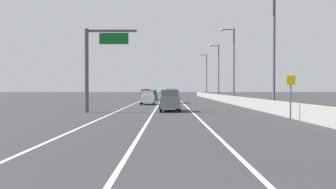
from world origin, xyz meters
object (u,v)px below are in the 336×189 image
Objects in this scene: lamp_post_right_second at (270,44)px; car_gray_1 at (168,101)px; car_green_3 at (151,95)px; car_red_2 at (144,93)px; car_white_4 at (146,98)px; car_silver_0 at (170,96)px; lamp_post_right_third at (231,61)px; lamp_post_right_fifth at (204,73)px; lamp_post_right_fourth at (216,68)px; speed_advisory_sign at (289,94)px; overhead_sign_gantry at (93,60)px; car_blue_5 at (146,93)px.

lamp_post_right_second reaches higher than car_gray_1.
car_green_3 is at bearing 110.11° from lamp_post_right_second.
car_white_4 is at bearing -85.57° from car_red_2.
car_silver_0 is 1.14× the size of car_white_4.
car_gray_1 is (-9.15, -17.05, -5.19)m from lamp_post_right_third.
lamp_post_right_third is 1.00× the size of lamp_post_right_fifth.
lamp_post_right_fifth is 16.17m from car_red_2.
lamp_post_right_fifth is at bearing 89.65° from lamp_post_right_third.
lamp_post_right_fourth is at bearing -89.03° from lamp_post_right_fifth.
lamp_post_right_fourth reaches higher than car_silver_0.
lamp_post_right_second reaches higher than car_red_2.
speed_advisory_sign reaches higher than car_red_2.
car_silver_0 is (-9.07, -35.26, -5.14)m from lamp_post_right_fifth.
lamp_post_right_second is 18.49m from lamp_post_right_third.
car_red_2 is 21.37m from car_green_3.
lamp_post_right_fourth reaches higher than car_green_3.
lamp_post_right_fifth is at bearing 89.84° from lamp_post_right_second.
car_gray_1 reaches higher than car_red_2.
lamp_post_right_third reaches higher than speed_advisory_sign.
speed_advisory_sign is at bearing -28.13° from overhead_sign_gantry.
car_green_3 is (-11.15, 41.82, -0.82)m from speed_advisory_sign.
car_silver_0 is at bearing -79.80° from car_red_2.
car_white_4 is (3.06, -39.52, -0.06)m from car_red_2.
speed_advisory_sign is 0.28× the size of lamp_post_right_second.
lamp_post_right_second is 22.68m from car_silver_0.
car_gray_1 is (-8.06, 9.61, -0.76)m from speed_advisory_sign.
lamp_post_right_second is 36.98m from lamp_post_right_fourth.
lamp_post_right_second is 55.47m from lamp_post_right_fifth.
speed_advisory_sign is 0.71× the size of car_red_2.
lamp_post_right_fourth is 2.64× the size of car_white_4.
lamp_post_right_fourth is (1.63, 45.15, 4.43)m from speed_advisory_sign.
speed_advisory_sign is 29.43m from car_silver_0.
overhead_sign_gantry is 1.82× the size of car_white_4.
lamp_post_right_fourth reaches higher than overhead_sign_gantry.
lamp_post_right_fourth is 1.00× the size of lamp_post_right_fifth.
overhead_sign_gantry is 24.61m from lamp_post_right_third.
lamp_post_right_second is 2.31× the size of car_silver_0.
car_blue_5 reaches higher than car_green_3.
lamp_post_right_third is at bearing -11.03° from car_silver_0.
lamp_post_right_second is 2.56× the size of car_red_2.
lamp_post_right_fifth reaches higher than car_red_2.
overhead_sign_gantry reaches higher than car_green_3.
lamp_post_right_fourth is at bearing 60.77° from car_silver_0.
car_blue_5 is (-0.10, 11.03, 0.02)m from car_red_2.
car_blue_5 is at bearing 89.43° from overhead_sign_gantry.
lamp_post_right_second is 20.20m from car_white_4.
lamp_post_right_fourth reaches higher than car_gray_1.
lamp_post_right_fourth is at bearing -48.83° from car_red_2.
lamp_post_right_fourth is 24.28m from car_red_2.
overhead_sign_gantry is 34.34m from car_green_3.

